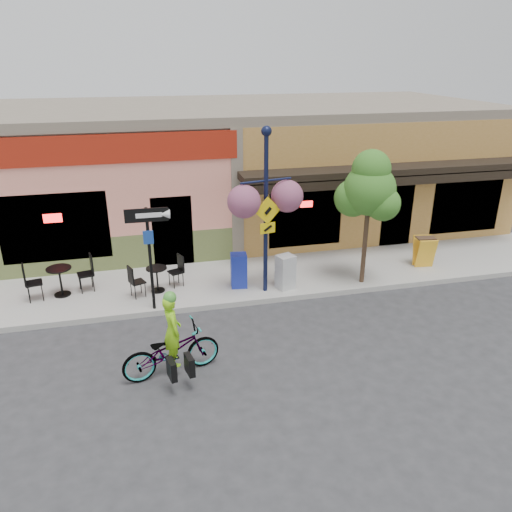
{
  "coord_description": "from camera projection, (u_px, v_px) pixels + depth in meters",
  "views": [
    {
      "loc": [
        -3.86,
        -10.93,
        6.2
      ],
      "look_at": [
        -1.12,
        0.5,
        1.4
      ],
      "focal_mm": 35.0,
      "sensor_mm": 36.0,
      "label": 1
    }
  ],
  "objects": [
    {
      "name": "street_tree",
      "position": [
        367.0,
        218.0,
        13.51
      ],
      "size": [
        1.96,
        1.96,
        3.8
      ],
      "primitive_type": null,
      "rotation": [
        0.0,
        0.0,
        -0.42
      ],
      "color": "#3D7A26",
      "rests_on": "sidewalk"
    },
    {
      "name": "one_way_sign",
      "position": [
        150.0,
        260.0,
        12.23
      ],
      "size": [
        1.03,
        0.24,
        2.67
      ],
      "primitive_type": null,
      "rotation": [
        0.0,
        0.0,
        -0.02
      ],
      "color": "black",
      "rests_on": "sidewalk"
    },
    {
      "name": "cafe_set_left",
      "position": [
        60.0,
        277.0,
        13.24
      ],
      "size": [
        1.86,
        1.2,
        1.03
      ],
      "primitive_type": null,
      "rotation": [
        0.0,
        0.0,
        0.21
      ],
      "color": "black",
      "rests_on": "sidewalk"
    },
    {
      "name": "bicycle",
      "position": [
        171.0,
        351.0,
        10.21
      ],
      "size": [
        2.14,
        1.12,
        1.07
      ],
      "primitive_type": "imported",
      "rotation": [
        0.0,
        0.0,
        1.78
      ],
      "color": "maroon",
      "rests_on": "ground"
    },
    {
      "name": "newspaper_box_grey",
      "position": [
        285.0,
        272.0,
        13.67
      ],
      "size": [
        0.55,
        0.52,
        0.96
      ],
      "primitive_type": null,
      "rotation": [
        0.0,
        0.0,
        0.31
      ],
      "color": "#B7B7B7",
      "rests_on": "sidewalk"
    },
    {
      "name": "curb",
      "position": [
        296.0,
        297.0,
        13.48
      ],
      "size": [
        24.0,
        0.12,
        0.15
      ],
      "primitive_type": "cube",
      "color": "#A8A59E",
      "rests_on": "ground"
    },
    {
      "name": "building",
      "position": [
        242.0,
        165.0,
        18.92
      ],
      "size": [
        18.2,
        8.2,
        4.5
      ],
      "primitive_type": null,
      "color": "#F48F78",
      "rests_on": "ground"
    },
    {
      "name": "sandwich_board",
      "position": [
        426.0,
        254.0,
        14.95
      ],
      "size": [
        0.61,
        0.49,
        0.93
      ],
      "primitive_type": null,
      "rotation": [
        0.0,
        0.0,
        -0.14
      ],
      "color": "yellow",
      "rests_on": "sidewalk"
    },
    {
      "name": "cyclist_rider",
      "position": [
        173.0,
        341.0,
        10.14
      ],
      "size": [
        0.47,
        0.62,
        1.52
      ],
      "primitive_type": "imported",
      "rotation": [
        0.0,
        0.0,
        1.78
      ],
      "color": "#88D616",
      "rests_on": "ground"
    },
    {
      "name": "sidewalk",
      "position": [
        281.0,
        275.0,
        14.79
      ],
      "size": [
        24.0,
        3.0,
        0.15
      ],
      "primitive_type": "cube",
      "color": "#9E9B93",
      "rests_on": "ground"
    },
    {
      "name": "cafe_set_right",
      "position": [
        157.0,
        276.0,
        13.49
      ],
      "size": [
        1.68,
        1.27,
        0.9
      ],
      "primitive_type": null,
      "rotation": [
        0.0,
        0.0,
        0.39
      ],
      "color": "black",
      "rests_on": "sidewalk"
    },
    {
      "name": "lamp_post",
      "position": [
        266.0,
        213.0,
        12.87
      ],
      "size": [
        1.5,
        0.83,
        4.43
      ],
      "primitive_type": null,
      "rotation": [
        0.0,
        0.0,
        0.2
      ],
      "color": "#111735",
      "rests_on": "sidewalk"
    },
    {
      "name": "newspaper_box_blue",
      "position": [
        239.0,
        270.0,
        13.75
      ],
      "size": [
        0.47,
        0.43,
        0.97
      ],
      "primitive_type": null,
      "rotation": [
        0.0,
        0.0,
        -0.11
      ],
      "color": "#1A299F",
      "rests_on": "sidewalk"
    },
    {
      "name": "ground",
      "position": [
        302.0,
        309.0,
        13.02
      ],
      "size": [
        90.0,
        90.0,
        0.0
      ],
      "primitive_type": "plane",
      "color": "#2D2D30",
      "rests_on": "ground"
    }
  ]
}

